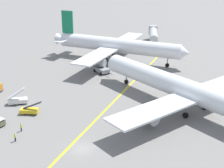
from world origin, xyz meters
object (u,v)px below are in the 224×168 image
(airliner_at_gate_left, at_px, (117,46))
(airliner_being_pushed, at_px, (187,90))
(pushback_tug, at_px, (101,69))
(jet_bridge, at_px, (153,33))
(gse_stair_truck_yellow, at_px, (18,100))
(gse_belt_loader_portside, at_px, (29,110))
(ground_crew_ramp_agent_by_cones, at_px, (21,127))
(ground_crew_wing_walker_right, at_px, (15,137))

(airliner_at_gate_left, distance_m, airliner_being_pushed, 41.99)
(pushback_tug, distance_m, jet_bridge, 42.60)
(airliner_being_pushed, height_order, gse_stair_truck_yellow, airliner_being_pushed)
(pushback_tug, height_order, gse_belt_loader_portside, gse_belt_loader_portside)
(gse_belt_loader_portside, distance_m, ground_crew_ramp_agent_by_cones, 8.10)
(airliner_at_gate_left, bearing_deg, airliner_being_pushed, -50.47)
(airliner_being_pushed, distance_m, gse_belt_loader_portside, 36.10)
(jet_bridge, bearing_deg, gse_belt_loader_portside, -100.33)
(ground_crew_wing_walker_right, relative_size, jet_bridge, 0.08)
(airliner_being_pushed, relative_size, ground_crew_wing_walker_right, 30.23)
(gse_stair_truck_yellow, distance_m, ground_crew_ramp_agent_by_cones, 14.22)
(gse_belt_loader_portside, distance_m, ground_crew_wing_walker_right, 12.09)
(pushback_tug, distance_m, gse_stair_truck_yellow, 30.39)
(airliner_at_gate_left, height_order, ground_crew_ramp_agent_by_cones, airliner_at_gate_left)
(airliner_being_pushed, relative_size, gse_stair_truck_yellow, 10.16)
(pushback_tug, bearing_deg, ground_crew_ramp_agent_by_cones, -94.50)
(airliner_at_gate_left, bearing_deg, ground_crew_ramp_agent_by_cones, -94.22)
(gse_stair_truck_yellow, distance_m, jet_bridge, 72.59)
(pushback_tug, relative_size, ground_crew_ramp_agent_by_cones, 4.31)
(airliner_being_pushed, xyz_separation_m, gse_belt_loader_portside, (-33.34, -13.26, -3.98))
(ground_crew_ramp_agent_by_cones, bearing_deg, pushback_tug, 85.50)
(jet_bridge, bearing_deg, airliner_at_gate_left, -103.65)
(ground_crew_wing_walker_right, bearing_deg, ground_crew_ramp_agent_by_cones, 105.90)
(gse_stair_truck_yellow, bearing_deg, gse_belt_loader_portside, -35.16)
(gse_belt_loader_portside, bearing_deg, ground_crew_ramp_agent_by_cones, -70.67)
(gse_stair_truck_yellow, height_order, jet_bridge, jet_bridge)
(gse_belt_loader_portside, height_order, jet_bridge, jet_bridge)
(jet_bridge, bearing_deg, ground_crew_ramp_agent_by_cones, -97.54)
(jet_bridge, bearing_deg, gse_stair_truck_yellow, -105.23)
(pushback_tug, xyz_separation_m, jet_bridge, (7.66, 41.81, 2.88))
(gse_belt_loader_portside, bearing_deg, ground_crew_wing_walker_right, -71.81)
(gse_belt_loader_portside, xyz_separation_m, ground_crew_wing_walker_right, (3.77, -11.48, 0.03))
(gse_stair_truck_yellow, height_order, ground_crew_wing_walker_right, gse_stair_truck_yellow)
(gse_stair_truck_yellow, bearing_deg, airliner_at_gate_left, 73.71)
(ground_crew_ramp_agent_by_cones, bearing_deg, jet_bridge, 82.46)
(airliner_being_pushed, bearing_deg, airliner_at_gate_left, 129.53)
(airliner_being_pushed, distance_m, jet_bridge, 63.83)
(pushback_tug, xyz_separation_m, ground_crew_ramp_agent_by_cones, (-3.13, -39.75, -0.25))
(ground_crew_wing_walker_right, bearing_deg, gse_stair_truck_yellow, 121.26)
(airliner_at_gate_left, xyz_separation_m, gse_stair_truck_yellow, (-12.19, -41.71, -4.25))
(ground_crew_ramp_agent_by_cones, relative_size, jet_bridge, 0.09)
(gse_belt_loader_portside, xyz_separation_m, jet_bridge, (13.47, 73.91, 3.22))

